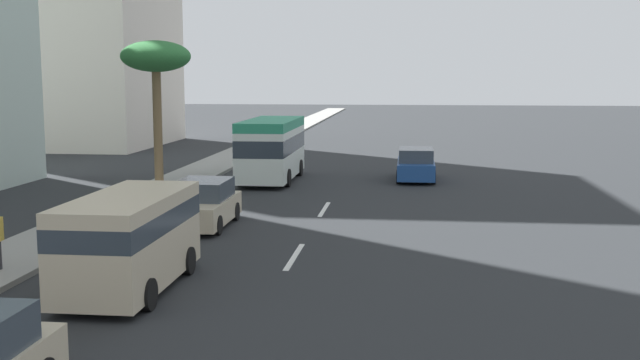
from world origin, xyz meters
The scene contains 9 objects.
ground_plane centered at (31.50, 0.00, 0.00)m, with size 198.00×198.00×0.00m, color #26282B.
sidewalk_right centered at (31.50, 7.67, 0.07)m, with size 162.00×2.66×0.15m, color gray.
lane_stripe_mid centered at (17.45, 0.00, 0.01)m, with size 3.20×0.16×0.01m, color silver.
lane_stripe_far centered at (25.22, 0.00, 0.01)m, with size 3.20×0.16×0.01m, color silver.
minibus_lead centered at (32.90, 3.41, 1.64)m, with size 6.86×2.42×2.99m.
van_second centered at (13.68, 3.39, 1.32)m, with size 5.14×2.13×2.29m.
car_fourth centered at (33.95, -3.56, 0.75)m, with size 4.35×1.85×1.58m.
car_fifth centered at (21.44, 3.75, 0.75)m, with size 4.09×1.91×1.57m.
palm_tree centered at (29.00, 7.77, 5.73)m, with size 3.02×3.02×6.45m.
Camera 1 is at (-3.49, -3.14, 5.10)m, focal length 42.94 mm.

